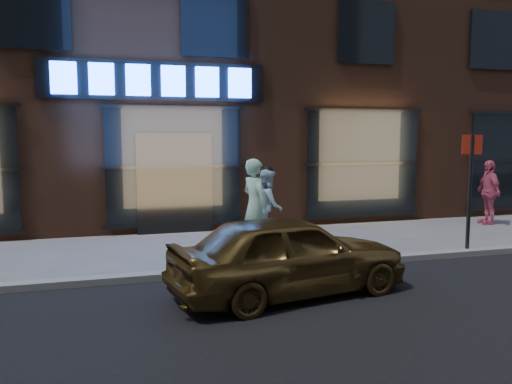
# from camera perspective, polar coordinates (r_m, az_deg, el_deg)

# --- Properties ---
(ground) EXTENTS (90.00, 90.00, 0.00)m
(ground) POSITION_cam_1_polar(r_m,az_deg,el_deg) (8.48, -5.93, -9.55)
(ground) COLOR slate
(ground) RESTS_ON ground
(curb) EXTENTS (60.00, 0.25, 0.12)m
(curb) POSITION_cam_1_polar(r_m,az_deg,el_deg) (8.46, -5.93, -9.16)
(curb) COLOR gray
(curb) RESTS_ON ground
(storefront_building) EXTENTS (30.20, 8.28, 10.30)m
(storefront_building) POSITION_cam_1_polar(r_m,az_deg,el_deg) (16.32, -11.27, 16.25)
(storefront_building) COLOR #54301E
(storefront_building) RESTS_ON ground
(man_bowtie) EXTENTS (0.66, 0.80, 1.88)m
(man_bowtie) POSITION_cam_1_polar(r_m,az_deg,el_deg) (10.11, -0.13, -1.48)
(man_bowtie) COLOR #B2EACF
(man_bowtie) RESTS_ON ground
(man_cap) EXTENTS (0.76, 0.89, 1.61)m
(man_cap) POSITION_cam_1_polar(r_m,az_deg,el_deg) (11.00, 1.38, -1.54)
(man_cap) COLOR silver
(man_cap) RESTS_ON ground
(passerby) EXTENTS (0.60, 1.06, 1.70)m
(passerby) POSITION_cam_1_polar(r_m,az_deg,el_deg) (14.56, 25.02, -0.01)
(passerby) COLOR #DF5C7E
(passerby) RESTS_ON ground
(gold_sedan) EXTENTS (3.75, 2.04, 1.21)m
(gold_sedan) POSITION_cam_1_polar(r_m,az_deg,el_deg) (7.35, 3.81, -7.13)
(gold_sedan) COLOR brown
(gold_sedan) RESTS_ON ground
(sign_post) EXTENTS (0.36, 0.17, 2.37)m
(sign_post) POSITION_cam_1_polar(r_m,az_deg,el_deg) (10.55, 23.28, 1.04)
(sign_post) COLOR #262628
(sign_post) RESTS_ON ground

